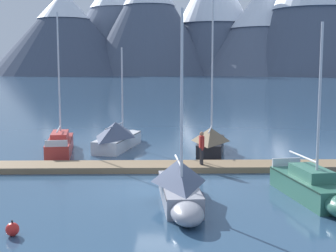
% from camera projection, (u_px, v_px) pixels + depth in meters
% --- Properties ---
extents(ground_plane, '(700.00, 700.00, 0.00)m').
position_uv_depth(ground_plane, '(164.00, 189.00, 21.15)').
color(ground_plane, '#2D4C6B').
extents(mountain_west_summit, '(74.38, 74.38, 41.04)m').
position_uv_depth(mountain_west_summit, '(64.00, 32.00, 241.21)').
color(mountain_west_summit, '#424C60').
rests_on(mountain_west_summit, ground).
extents(mountain_central_massif, '(81.38, 81.38, 58.75)m').
position_uv_depth(mountain_central_massif, '(121.00, 18.00, 265.85)').
color(mountain_central_massif, slate).
rests_on(mountain_central_massif, ground).
extents(mountain_shoulder_ridge, '(63.57, 63.57, 55.51)m').
position_uv_depth(mountain_shoulder_ridge, '(149.00, 17.00, 242.53)').
color(mountain_shoulder_ridge, '#4C566B').
rests_on(mountain_shoulder_ridge, ground).
extents(mountain_east_summit, '(62.52, 62.52, 61.10)m').
position_uv_depth(mountain_east_summit, '(214.00, 11.00, 254.63)').
color(mountain_east_summit, '#4C566B').
rests_on(mountain_east_summit, ground).
extents(mountain_rear_spur, '(69.50, 69.50, 45.59)m').
position_uv_depth(mountain_rear_spur, '(267.00, 25.00, 239.30)').
color(mountain_rear_spur, slate).
rests_on(mountain_rear_spur, ground).
extents(dock, '(21.93, 3.14, 0.30)m').
position_uv_depth(dock, '(167.00, 167.00, 25.10)').
color(dock, '#846B4C').
rests_on(dock, ground).
extents(sailboat_second_berth, '(2.39, 6.58, 8.49)m').
position_uv_depth(sailboat_second_berth, '(60.00, 143.00, 29.96)').
color(sailboat_second_berth, '#B2332D').
rests_on(sailboat_second_berth, ground).
extents(sailboat_mid_dock_port, '(2.77, 6.91, 6.45)m').
position_uv_depth(sailboat_mid_dock_port, '(119.00, 136.00, 31.38)').
color(sailboat_mid_dock_port, silver).
rests_on(sailboat_mid_dock_port, ground).
extents(sailboat_mid_dock_starboard, '(1.97, 6.11, 7.38)m').
position_uv_depth(sailboat_mid_dock_starboard, '(180.00, 184.00, 18.86)').
color(sailboat_mid_dock_starboard, '#93939E').
rests_on(sailboat_mid_dock_starboard, ground).
extents(sailboat_far_berth, '(2.12, 6.15, 9.21)m').
position_uv_depth(sailboat_far_berth, '(211.00, 140.00, 30.13)').
color(sailboat_far_berth, black).
rests_on(sailboat_far_berth, ground).
extents(sailboat_outer_slip, '(2.53, 6.16, 6.97)m').
position_uv_depth(sailboat_outer_slip, '(316.00, 188.00, 19.18)').
color(sailboat_outer_slip, '#336B56').
rests_on(sailboat_outer_slip, ground).
extents(person_on_dock, '(0.27, 0.59, 1.69)m').
position_uv_depth(person_on_dock, '(202.00, 146.00, 24.80)').
color(person_on_dock, '#232328').
rests_on(person_on_dock, dock).
extents(mooring_buoy_channel_marker, '(0.43, 0.43, 0.51)m').
position_uv_depth(mooring_buoy_channel_marker, '(12.00, 229.00, 15.38)').
color(mooring_buoy_channel_marker, red).
rests_on(mooring_buoy_channel_marker, ground).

